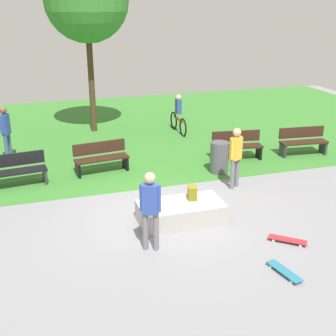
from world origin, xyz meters
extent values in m
plane|color=gray|center=(0.00, 0.00, 0.00)|extent=(28.00, 28.00, 0.00)
cube|color=#387A2D|center=(0.00, 7.83, 0.00)|extent=(26.60, 12.34, 0.01)
cube|color=#A8A59E|center=(0.31, -0.41, 0.23)|extent=(1.97, 1.01, 0.46)
cube|color=olive|center=(0.63, -0.26, 0.62)|extent=(0.26, 0.32, 0.32)
cylinder|color=slate|center=(-0.79, -1.35, 0.42)|extent=(0.12, 0.12, 0.83)
cylinder|color=slate|center=(-0.59, -1.44, 0.42)|extent=(0.12, 0.12, 0.83)
cube|color=#2D4799|center=(-0.69, -1.40, 1.14)|extent=(0.37, 0.31, 0.62)
cylinder|color=#2D4799|center=(-0.84, -1.33, 1.17)|extent=(0.09, 0.09, 0.57)
cylinder|color=#2D4799|center=(-0.53, -1.47, 1.17)|extent=(0.09, 0.09, 0.57)
sphere|color=tan|center=(-0.69, -1.40, 1.60)|extent=(0.23, 0.23, 0.23)
cylinder|color=slate|center=(2.45, 1.11, 0.41)|extent=(0.12, 0.12, 0.83)
cylinder|color=slate|center=(2.26, 1.00, 0.41)|extent=(0.12, 0.12, 0.83)
cube|color=gold|center=(2.36, 1.06, 1.13)|extent=(0.38, 0.34, 0.62)
cylinder|color=gold|center=(2.51, 1.14, 1.16)|extent=(0.09, 0.09, 0.57)
cylinder|color=gold|center=(2.21, 0.97, 1.16)|extent=(0.09, 0.09, 0.57)
sphere|color=tan|center=(2.36, 1.06, 1.59)|extent=(0.22, 0.22, 0.22)
cube|color=#A5262D|center=(2.17, -2.01, 0.07)|extent=(0.74, 0.67, 0.02)
cylinder|color=silver|center=(2.44, -2.12, 0.03)|extent=(0.06, 0.06, 0.06)
cylinder|color=silver|center=(2.33, -2.25, 0.03)|extent=(0.06, 0.06, 0.06)
cylinder|color=silver|center=(2.01, -1.76, 0.03)|extent=(0.06, 0.06, 0.06)
cylinder|color=silver|center=(1.90, -1.89, 0.03)|extent=(0.06, 0.06, 0.06)
cube|color=teal|center=(1.48, -3.01, 0.07)|extent=(0.36, 0.82, 0.02)
cylinder|color=silver|center=(1.62, -3.27, 0.03)|extent=(0.04, 0.06, 0.06)
cylinder|color=silver|center=(1.46, -3.30, 0.03)|extent=(0.04, 0.06, 0.06)
cylinder|color=silver|center=(1.51, -2.72, 0.03)|extent=(0.04, 0.06, 0.06)
cylinder|color=silver|center=(1.35, -2.75, 0.03)|extent=(0.04, 0.06, 0.06)
cube|color=#331E14|center=(-0.94, 3.24, 0.45)|extent=(1.64, 0.65, 0.06)
cube|color=#331E14|center=(-0.97, 3.46, 0.73)|extent=(1.59, 0.27, 0.36)
cube|color=black|center=(-0.21, 3.34, 0.23)|extent=(0.13, 0.40, 0.45)
cube|color=black|center=(-1.67, 3.14, 0.23)|extent=(0.13, 0.40, 0.45)
cube|color=#331E14|center=(3.43, 3.11, 0.45)|extent=(1.65, 0.66, 0.06)
cube|color=#331E14|center=(3.46, 3.32, 0.73)|extent=(1.59, 0.28, 0.36)
cube|color=black|center=(4.16, 3.01, 0.23)|extent=(0.13, 0.40, 0.45)
cube|color=black|center=(2.70, 3.21, 0.23)|extent=(0.13, 0.40, 0.45)
cube|color=black|center=(-3.35, 2.86, 0.45)|extent=(1.64, 0.63, 0.06)
cube|color=black|center=(-3.38, 3.08, 0.73)|extent=(1.60, 0.25, 0.36)
cube|color=#2D2D33|center=(-2.62, 2.95, 0.23)|extent=(0.13, 0.40, 0.45)
cube|color=#331E14|center=(5.74, 2.87, 0.45)|extent=(1.63, 0.58, 0.06)
cube|color=#331E14|center=(5.76, 3.09, 0.73)|extent=(1.60, 0.20, 0.36)
cube|color=#2D2D33|center=(6.47, 2.81, 0.23)|extent=(0.11, 0.40, 0.45)
cube|color=#2D2D33|center=(5.00, 2.93, 0.23)|extent=(0.11, 0.40, 0.45)
cylinder|color=#42301E|center=(-0.51, 7.90, 1.99)|extent=(0.23, 0.23, 3.97)
cylinder|color=#4C4C51|center=(2.42, 2.25, 0.47)|extent=(0.55, 0.55, 0.94)
cylinder|color=#3F5184|center=(-3.60, 5.39, 0.43)|extent=(0.12, 0.12, 0.86)
cylinder|color=#3F5184|center=(-3.69, 5.19, 0.43)|extent=(0.12, 0.12, 0.86)
cube|color=#2D4799|center=(-3.65, 5.29, 1.18)|extent=(0.31, 0.37, 0.65)
cylinder|color=#2D4799|center=(-3.58, 5.45, 1.21)|extent=(0.09, 0.09, 0.59)
cylinder|color=#2D4799|center=(-3.71, 5.14, 1.21)|extent=(0.09, 0.09, 0.59)
sphere|color=brown|center=(-3.65, 5.29, 1.65)|extent=(0.23, 0.23, 0.23)
cube|color=#1E4C8C|center=(-3.79, 5.36, 1.22)|extent=(0.25, 0.30, 0.36)
torus|color=black|center=(2.61, 7.28, 0.33)|extent=(0.07, 0.72, 0.72)
torus|color=black|center=(2.63, 6.18, 0.33)|extent=(0.07, 0.72, 0.72)
cube|color=#B22626|center=(2.62, 6.73, 0.53)|extent=(0.05, 0.99, 0.08)
cube|color=#2D4799|center=(2.62, 6.73, 1.03)|extent=(0.18, 0.28, 0.56)
sphere|color=tan|center=(2.62, 6.73, 1.38)|extent=(0.22, 0.22, 0.22)
camera|label=1|loc=(-2.70, -9.08, 4.82)|focal=46.88mm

